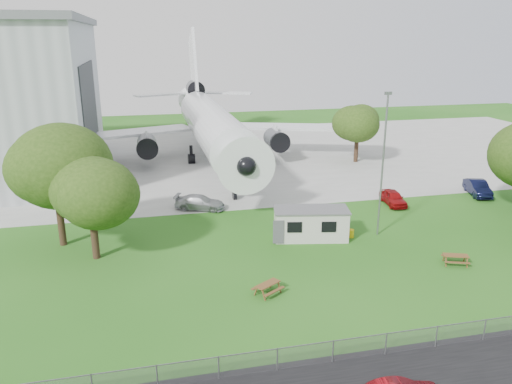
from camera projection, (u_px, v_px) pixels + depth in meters
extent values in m
plane|color=#3A7825|center=(310.00, 277.00, 35.37)|extent=(160.00, 160.00, 0.00)
cube|color=#B7B7B2|center=(223.00, 156.00, 70.71)|extent=(120.00, 46.00, 0.03)
cube|color=#2D3033|center=(91.00, 118.00, 60.44)|extent=(0.16, 16.00, 12.96)
cylinder|color=white|center=(212.00, 126.00, 65.04)|extent=(5.40, 34.00, 5.40)
cone|color=white|center=(241.00, 159.00, 47.37)|extent=(5.40, 5.50, 5.40)
cone|color=white|center=(195.00, 100.00, 84.33)|extent=(4.86, 9.00, 4.86)
cube|color=white|center=(115.00, 134.00, 65.71)|extent=(21.36, 10.77, 0.36)
cube|color=white|center=(296.00, 127.00, 71.04)|extent=(21.36, 10.77, 0.36)
cube|color=white|center=(193.00, 66.00, 82.62)|extent=(0.46, 9.96, 12.17)
cylinder|color=#515459|center=(147.00, 145.00, 63.39)|extent=(2.50, 4.20, 2.50)
cylinder|color=#515459|center=(276.00, 139.00, 67.01)|extent=(2.50, 4.20, 2.50)
cylinder|color=#515459|center=(195.00, 89.00, 82.80)|extent=(2.60, 4.50, 2.60)
cylinder|color=black|center=(234.00, 188.00, 51.79)|extent=(0.36, 0.36, 2.40)
cylinder|color=black|center=(191.00, 154.00, 66.54)|extent=(0.44, 0.44, 2.40)
cylinder|color=black|center=(232.00, 152.00, 67.73)|extent=(0.44, 0.44, 2.40)
cube|color=beige|center=(311.00, 224.00, 41.73)|extent=(6.37, 3.62, 2.50)
cube|color=#59595B|center=(311.00, 210.00, 41.34)|extent=(6.61, 3.86, 0.12)
cylinder|color=gold|center=(351.00, 233.00, 42.17)|extent=(0.50, 0.50, 0.70)
cube|color=gray|center=(368.00, 357.00, 26.54)|extent=(58.00, 0.04, 1.30)
cylinder|color=slate|center=(383.00, 167.00, 41.09)|extent=(0.16, 0.16, 12.00)
cylinder|color=#382619|center=(61.00, 224.00, 40.25)|extent=(0.56, 0.56, 3.64)
sphere|color=#415D1D|center=(54.00, 171.00, 38.92)|extent=(8.77, 8.77, 8.77)
cylinder|color=#382619|center=(95.00, 239.00, 37.89)|extent=(0.56, 0.56, 3.18)
sphere|color=#415D1D|center=(90.00, 190.00, 36.72)|extent=(7.08, 7.08, 7.08)
cylinder|color=#382619|center=(356.00, 151.00, 67.11)|extent=(0.56, 0.56, 2.99)
sphere|color=#415D1D|center=(358.00, 124.00, 66.02)|extent=(6.17, 6.17, 6.17)
imported|color=maroon|center=(393.00, 198.00, 50.25)|extent=(2.08, 4.36, 1.44)
imported|color=black|center=(478.00, 188.00, 53.24)|extent=(2.98, 5.08, 1.58)
imported|color=#A7A9AE|center=(200.00, 203.00, 48.84)|extent=(5.28, 3.62, 1.42)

